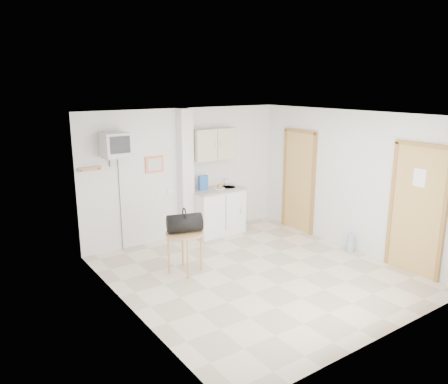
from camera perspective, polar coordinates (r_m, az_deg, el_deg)
ground at (r=7.09m, az=4.34°, el=-10.57°), size 4.50×4.50×0.00m
room_envelope at (r=6.82m, az=5.67°, el=2.03°), size 4.24×4.54×2.55m
kitchenette at (r=8.67m, az=-0.96°, el=-0.28°), size 1.03×0.58×2.10m
crt_television at (r=7.56m, az=-13.99°, el=5.92°), size 0.44×0.45×2.15m
round_table at (r=6.95m, az=-5.13°, el=-5.96°), size 0.61×0.61×0.67m
duffel_bag at (r=6.87m, az=-5.17°, el=-4.04°), size 0.59×0.43×0.40m
water_bottle at (r=8.21m, az=16.21°, el=-6.37°), size 0.12×0.12×0.37m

